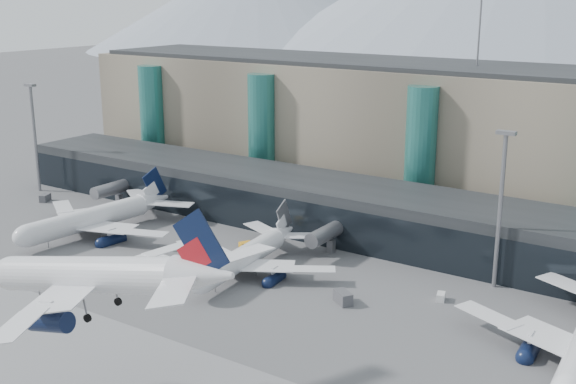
# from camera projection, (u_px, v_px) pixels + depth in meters

# --- Properties ---
(ground) EXTENTS (900.00, 900.00, 0.00)m
(ground) POSITION_uv_depth(u_px,v_px,m) (149.00, 356.00, 94.43)
(ground) COLOR #515154
(ground) RESTS_ON ground
(concourse) EXTENTS (170.00, 27.00, 10.00)m
(concourse) POSITION_uv_depth(u_px,v_px,m) (359.00, 212.00, 139.33)
(concourse) COLOR black
(concourse) RESTS_ON ground
(terminal_main) EXTENTS (130.00, 30.00, 31.00)m
(terminal_main) POSITION_uv_depth(u_px,v_px,m) (333.00, 122.00, 175.77)
(terminal_main) COLOR gray
(terminal_main) RESTS_ON ground
(teal_towers) EXTENTS (116.40, 19.40, 46.00)m
(teal_towers) POSITION_uv_depth(u_px,v_px,m) (336.00, 143.00, 157.98)
(teal_towers) COLOR #29736C
(teal_towers) RESTS_ON ground
(lightmast_left) EXTENTS (3.00, 1.20, 25.60)m
(lightmast_left) POSITION_uv_depth(u_px,v_px,m) (34.00, 131.00, 169.51)
(lightmast_left) COLOR slate
(lightmast_left) RESTS_ON ground
(lightmast_mid) EXTENTS (3.00, 1.20, 25.60)m
(lightmast_mid) POSITION_uv_depth(u_px,v_px,m) (501.00, 201.00, 112.92)
(lightmast_mid) COLOR slate
(lightmast_mid) RESTS_ON ground
(hero_jet) EXTENTS (34.84, 35.22, 11.39)m
(hero_jet) POSITION_uv_depth(u_px,v_px,m) (111.00, 268.00, 76.36)
(hero_jet) COLOR silver
(hero_jet) RESTS_ON ground
(jet_parked_left) EXTENTS (37.25, 37.03, 12.07)m
(jet_parked_left) POSITION_uv_depth(u_px,v_px,m) (104.00, 209.00, 142.68)
(jet_parked_left) COLOR silver
(jet_parked_left) RESTS_ON ground
(jet_parked_mid) EXTENTS (33.00, 32.65, 10.67)m
(jet_parked_mid) POSITION_uv_depth(u_px,v_px,m) (252.00, 247.00, 123.07)
(jet_parked_mid) COLOR silver
(jet_parked_mid) RESTS_ON ground
(veh_b) EXTENTS (2.36, 2.72, 1.34)m
(veh_b) POSITION_uv_depth(u_px,v_px,m) (246.00, 245.00, 133.74)
(veh_b) COLOR orange
(veh_b) RESTS_ON ground
(veh_c) EXTENTS (3.84, 3.40, 1.90)m
(veh_c) POSITION_uv_depth(u_px,v_px,m) (343.00, 297.00, 110.28)
(veh_c) COLOR #49494E
(veh_c) RESTS_ON ground
(veh_f) EXTENTS (2.66, 3.34, 1.65)m
(veh_f) POSITION_uv_depth(u_px,v_px,m) (45.00, 198.00, 164.20)
(veh_f) COLOR #49494E
(veh_f) RESTS_ON ground
(veh_g) EXTENTS (1.74, 2.31, 1.20)m
(veh_g) POSITION_uv_depth(u_px,v_px,m) (441.00, 297.00, 111.38)
(veh_g) COLOR silver
(veh_g) RESTS_ON ground
(veh_h) EXTENTS (4.41, 3.51, 2.16)m
(veh_h) POSITION_uv_depth(u_px,v_px,m) (147.00, 276.00, 118.12)
(veh_h) COLOR orange
(veh_h) RESTS_ON ground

